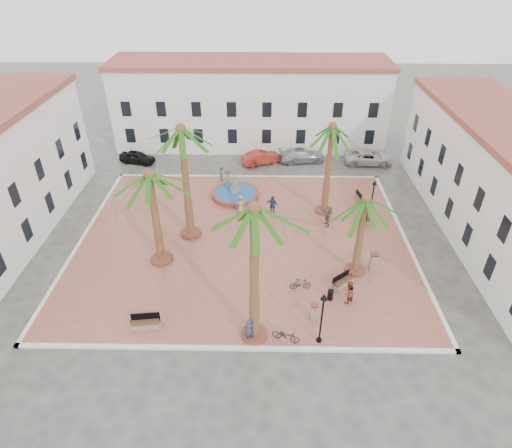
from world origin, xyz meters
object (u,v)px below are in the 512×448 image
Objects in this scene: bicycle_b at (300,284)px; fountain at (235,193)px; bollard_se at (314,312)px; pedestrian_fountain_b at (272,205)px; lamppost_s at (323,310)px; litter_bin at (330,295)px; cyclist_a at (249,330)px; pedestrian_fountain_a at (241,204)px; car_silver at (302,155)px; palm_s at (254,224)px; palm_sw at (151,186)px; bench_s at (146,324)px; pedestrian_east at (328,216)px; pedestrian_north at (222,173)px; car_black at (137,157)px; cyclist_b at (348,292)px; palm_ne at (332,136)px; bollard_e at (373,261)px; lamppost_e at (373,193)px; car_white at (369,157)px; bench_ne at (361,198)px; palm_e at (365,209)px; palm_nw at (182,141)px; bench_e at (366,217)px; bicycle_a at (286,335)px; bench_se at (342,282)px; car_red at (261,158)px.

fountain is at bearing 16.92° from bicycle_b.
pedestrian_fountain_b is (-2.42, 12.32, 0.29)m from bollard_se.
lamppost_s is 4.35m from litter_bin.
pedestrian_fountain_a reaches higher than cyclist_a.
palm_s is at bearing 160.68° from car_silver.
palm_sw reaches higher than bicycle_b.
bench_s is at bearing 175.44° from palm_s.
litter_bin is at bearing -13.44° from pedestrian_east.
car_black is at bearing 51.35° from pedestrian_north.
cyclist_b is at bearing -169.27° from cyclist_a.
pedestrian_fountain_b is at bearing 154.46° from car_silver.
car_black is (-18.98, 12.10, -0.37)m from pedestrian_east.
litter_bin is (4.98, 3.22, -7.74)m from palm_s.
palm_ne is 5.67× the size of bollard_e.
lamppost_e is 2.50× the size of bicycle_b.
bench_s is 1.00× the size of pedestrian_fountain_b.
pedestrian_fountain_a reaches higher than pedestrian_north.
bench_ne is at bearing 165.33° from car_white.
car_white is (4.68, 18.34, -4.71)m from palm_e.
pedestrian_fountain_a is at bearing -177.30° from palm_ne.
bench_e is at bearing 9.24° from palm_nw.
bench_se is at bearing -20.60° from bicycle_a.
bench_se is at bearing -163.05° from pedestrian_north.
bench_e is 0.39× the size of car_silver.
palm_ne is 16.59m from bicycle_a.
palm_nw is at bearing 130.01° from lamppost_s.
pedestrian_east reaches higher than bench_s.
bicycle_a is (-3.98, -14.70, -6.59)m from palm_ne.
bollard_e is (-1.14, -6.82, -1.77)m from lamppost_e.
bench_ne is at bearing 35.27° from bench_se.
bollard_se is 2.88m from cyclist_b.
lamppost_s reaches higher than bicycle_b.
palm_nw is at bearing 134.73° from car_red.
palm_e reaches higher than pedestrian_fountain_b.
bench_se is 0.44× the size of car_black.
pedestrian_east reaches higher than cyclist_b.
bench_se is 0.46× the size of lamppost_e.
bollard_e is at bearing -25.30° from bicycle_a.
lamppost_e is 10.92m from cyclist_b.
bench_se is 7.58m from pedestrian_east.
palm_s is 15.48m from pedestrian_fountain_b.
palm_e is at bearing -172.33° from bollard_e.
fountain is 0.88× the size of car_silver.
bench_ne is 0.45× the size of lamppost_s.
bench_se is at bearing -27.89° from palm_nw.
pedestrian_fountain_a is (-4.52, 9.77, 0.42)m from bicycle_b.
palm_s is at bearing -11.14° from bench_s.
fountain is 3.61m from pedestrian_north.
pedestrian_east reaches higher than bollard_e.
bicycle_a is 0.98× the size of cyclist_b.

